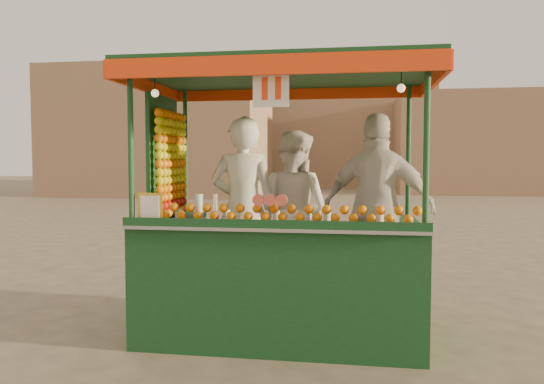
% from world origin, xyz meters
% --- Properties ---
extents(ground, '(90.00, 90.00, 0.00)m').
position_xyz_m(ground, '(0.00, 0.00, 0.00)').
color(ground, brown).
rests_on(ground, ground).
extents(building_left, '(10.00, 6.00, 6.00)m').
position_xyz_m(building_left, '(-9.00, 20.00, 3.00)').
color(building_left, '#936B54').
rests_on(building_left, ground).
extents(building_right, '(9.00, 6.00, 5.00)m').
position_xyz_m(building_right, '(7.00, 24.00, 2.50)').
color(building_right, '#936B54').
rests_on(building_right, ground).
extents(building_center, '(14.00, 7.00, 7.00)m').
position_xyz_m(building_center, '(-2.00, 30.00, 3.50)').
color(building_center, '#936B54').
rests_on(building_center, ground).
extents(juice_cart, '(2.86, 1.85, 2.60)m').
position_xyz_m(juice_cart, '(-0.36, 0.10, 0.84)').
color(juice_cart, '#103B15').
rests_on(juice_cart, ground).
extents(vendor_left, '(0.70, 0.49, 1.84)m').
position_xyz_m(vendor_left, '(-0.71, 0.30, 1.22)').
color(vendor_left, silver).
rests_on(vendor_left, ground).
extents(vendor_middle, '(1.03, 0.93, 1.71)m').
position_xyz_m(vendor_middle, '(-0.25, 0.70, 1.16)').
color(vendor_middle, white).
rests_on(vendor_middle, ground).
extents(vendor_right, '(1.16, 0.66, 1.87)m').
position_xyz_m(vendor_right, '(0.63, 0.36, 1.24)').
color(vendor_right, beige).
rests_on(vendor_right, ground).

